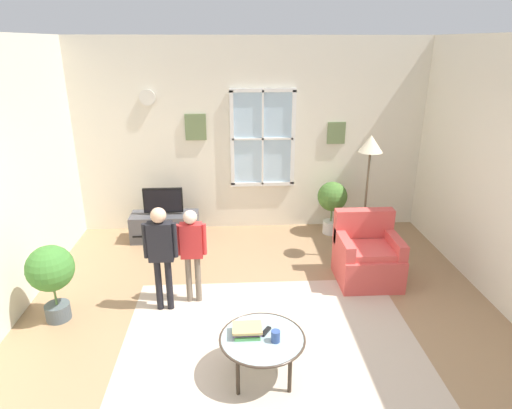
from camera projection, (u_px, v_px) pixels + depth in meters
name	position (u px, v px, depth m)	size (l,w,h in m)	color
ground_plane	(266.00, 342.00, 4.53)	(6.03, 6.66, 0.02)	#9E7A56
back_wall	(251.00, 137.00, 6.90)	(5.43, 0.17, 2.99)	silver
area_rug	(271.00, 341.00, 4.52)	(3.03, 2.36, 0.01)	#C6B29E
tv_stand	(165.00, 227.00, 6.80)	(1.02, 0.44, 0.42)	#4C4C51
television	(163.00, 201.00, 6.64)	(0.59, 0.08, 0.42)	#4C4C4C
armchair	(367.00, 256.00, 5.60)	(0.76, 0.74, 0.87)	#D14C47
coffee_table	(262.00, 340.00, 3.94)	(0.78, 0.78, 0.42)	#99B2B7
book_stack	(247.00, 331.00, 3.95)	(0.27, 0.20, 0.09)	#5EB963
cup	(276.00, 336.00, 3.86)	(0.08, 0.08, 0.11)	#334C8C
remote_near_books	(266.00, 331.00, 4.00)	(0.04, 0.14, 0.02)	black
person_black_shirt	(161.00, 248.00, 4.81)	(0.38, 0.17, 1.24)	black
person_red_shirt	(192.00, 246.00, 4.99)	(0.35, 0.16, 1.15)	#726656
potted_plant_by_window	(332.00, 200.00, 6.89)	(0.46, 0.46, 0.86)	silver
potted_plant_corner	(51.00, 273.00, 4.69)	(0.50, 0.50, 0.88)	#4C565B
floor_lamp	(370.00, 157.00, 5.76)	(0.32, 0.32, 1.76)	black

